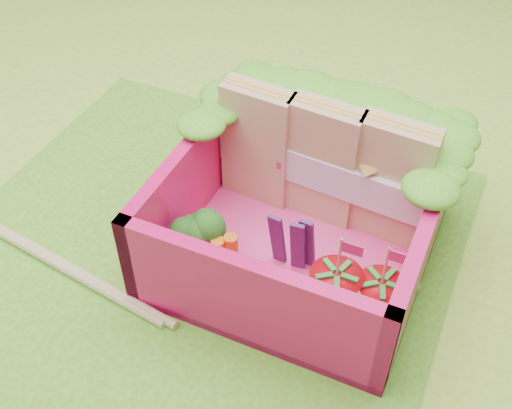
{
  "coord_description": "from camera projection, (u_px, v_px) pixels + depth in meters",
  "views": [
    {
      "loc": [
        1.23,
        -1.92,
        2.58
      ],
      "look_at": [
        0.25,
        0.26,
        0.28
      ],
      "focal_mm": 45.0,
      "sensor_mm": 36.0,
      "label": 1
    }
  ],
  "objects": [
    {
      "name": "ground",
      "position": [
        194.0,
        260.0,
        3.41
      ],
      "size": [
        14.0,
        14.0,
        0.0
      ],
      "primitive_type": "plane",
      "color": "#8FBD35",
      "rests_on": "ground"
    },
    {
      "name": "bento_box",
      "position": [
        300.0,
        215.0,
        3.23
      ],
      "size": [
        1.3,
        1.3,
        0.55
      ],
      "color": "#E1125F",
      "rests_on": "placemat"
    },
    {
      "name": "snap_peas",
      "position": [
        355.0,
        297.0,
        3.1
      ],
      "size": [
        0.67,
        0.46,
        0.05
      ],
      "color": "green",
      "rests_on": "bento_floor"
    },
    {
      "name": "strawberry_left",
      "position": [
        335.0,
        292.0,
        2.99
      ],
      "size": [
        0.25,
        0.25,
        0.49
      ],
      "color": "red",
      "rests_on": "bento_floor"
    },
    {
      "name": "purple_wedges",
      "position": [
        294.0,
        243.0,
        3.14
      ],
      "size": [
        0.21,
        0.06,
        0.38
      ],
      "color": "#481959",
      "rests_on": "bento_floor"
    },
    {
      "name": "broccoli",
      "position": [
        202.0,
        230.0,
        3.21
      ],
      "size": [
        0.33,
        0.33,
        0.26
      ],
      "color": "#6B9F4D",
      "rests_on": "bento_floor"
    },
    {
      "name": "sandwich_stack",
      "position": [
        323.0,
        163.0,
        3.34
      ],
      "size": [
        1.26,
        0.27,
        0.69
      ],
      "color": "tan",
      "rests_on": "bento_floor"
    },
    {
      "name": "lettuce_ruffle",
      "position": [
        338.0,
        109.0,
        3.32
      ],
      "size": [
        1.43,
        0.83,
        0.11
      ],
      "color": "#31991B",
      "rests_on": "bento_box"
    },
    {
      "name": "strawberry_right",
      "position": [
        379.0,
        298.0,
        2.97
      ],
      "size": [
        0.23,
        0.23,
        0.47
      ],
      "color": "red",
      "rests_on": "bento_floor"
    },
    {
      "name": "bento_floor",
      "position": [
        298.0,
        248.0,
        3.4
      ],
      "size": [
        1.3,
        1.3,
        0.05
      ],
      "primitive_type": "cube",
      "color": "#F83F90",
      "rests_on": "placemat"
    },
    {
      "name": "chopsticks",
      "position": [
        0.0,
        230.0,
        3.5
      ],
      "size": [
        2.38,
        0.39,
        0.05
      ],
      "color": "tan",
      "rests_on": "placemat"
    },
    {
      "name": "carrot_sticks",
      "position": [
        225.0,
        255.0,
        3.17
      ],
      "size": [
        0.12,
        0.1,
        0.25
      ],
      "color": "orange",
      "rests_on": "bento_floor"
    },
    {
      "name": "placemat",
      "position": [
        194.0,
        258.0,
        3.4
      ],
      "size": [
        2.6,
        2.6,
        0.03
      ],
      "primitive_type": "cube",
      "color": "#639D23",
      "rests_on": "ground"
    }
  ]
}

